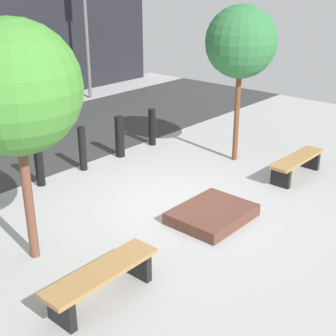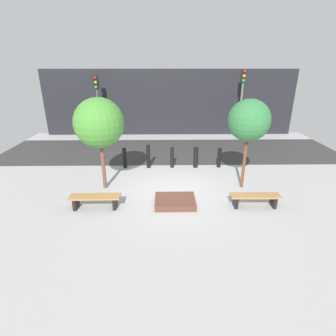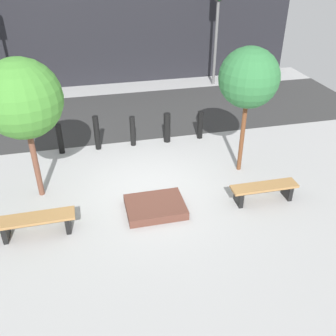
# 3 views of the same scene
# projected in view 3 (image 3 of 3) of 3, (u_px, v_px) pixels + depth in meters

# --- Properties ---
(ground_plane) EXTENTS (18.00, 18.00, 0.00)m
(ground_plane) POSITION_uv_depth(u_px,v_px,m) (148.00, 189.00, 9.57)
(ground_plane) COLOR #A4A4A4
(road_strip) EXTENTS (18.00, 4.39, 0.01)m
(road_strip) POSITION_uv_depth(u_px,v_px,m) (123.00, 114.00, 13.68)
(road_strip) COLOR #333333
(road_strip) RESTS_ON ground
(building_facade) EXTENTS (16.20, 0.50, 4.15)m
(building_facade) POSITION_uv_depth(u_px,v_px,m) (108.00, 34.00, 15.80)
(building_facade) COLOR black
(building_facade) RESTS_ON ground
(bench_left) EXTENTS (1.65, 0.45, 0.44)m
(bench_left) POSITION_uv_depth(u_px,v_px,m) (36.00, 222.00, 7.97)
(bench_left) COLOR black
(bench_left) RESTS_ON ground
(bench_right) EXTENTS (1.63, 0.41, 0.43)m
(bench_right) POSITION_uv_depth(u_px,v_px,m) (264.00, 190.00, 9.01)
(bench_right) COLOR black
(bench_right) RESTS_ON ground
(planter_bed) EXTENTS (1.36, 1.06, 0.20)m
(planter_bed) POSITION_uv_depth(u_px,v_px,m) (155.00, 207.00, 8.77)
(planter_bed) COLOR brown
(planter_bed) RESTS_ON ground
(tree_behind_left_bench) EXTENTS (1.77, 1.77, 3.40)m
(tree_behind_left_bench) POSITION_uv_depth(u_px,v_px,m) (22.00, 99.00, 8.09)
(tree_behind_left_bench) COLOR brown
(tree_behind_left_bench) RESTS_ON ground
(tree_behind_right_bench) EXTENTS (1.50, 1.50, 3.34)m
(tree_behind_right_bench) POSITION_uv_depth(u_px,v_px,m) (249.00, 78.00, 9.08)
(tree_behind_right_bench) COLOR brown
(tree_behind_right_bench) RESTS_ON ground
(bollard_far_left) EXTENTS (0.17, 0.17, 0.92)m
(bollard_far_left) POSITION_uv_depth(u_px,v_px,m) (60.00, 139.00, 10.99)
(bollard_far_left) COLOR black
(bollard_far_left) RESTS_ON ground
(bollard_left) EXTENTS (0.17, 0.17, 1.07)m
(bollard_left) POSITION_uv_depth(u_px,v_px,m) (97.00, 133.00, 11.16)
(bollard_left) COLOR black
(bollard_left) RESTS_ON ground
(bollard_center) EXTENTS (0.16, 0.16, 0.95)m
(bollard_center) POSITION_uv_depth(u_px,v_px,m) (133.00, 131.00, 11.41)
(bollard_center) COLOR black
(bollard_center) RESTS_ON ground
(bollard_right) EXTENTS (0.21, 0.21, 0.94)m
(bollard_right) POSITION_uv_depth(u_px,v_px,m) (167.00, 128.00, 11.62)
(bollard_right) COLOR black
(bollard_right) RESTS_ON ground
(bollard_far_right) EXTENTS (0.17, 0.17, 0.91)m
(bollard_far_right) POSITION_uv_depth(u_px,v_px,m) (200.00, 125.00, 11.84)
(bollard_far_right) COLOR black
(bollard_far_right) RESTS_ON ground
(traffic_light_mid_west) EXTENTS (0.28, 0.27, 4.17)m
(traffic_light_mid_west) POSITION_uv_depth(u_px,v_px,m) (218.00, 16.00, 15.12)
(traffic_light_mid_west) COLOR slate
(traffic_light_mid_west) RESTS_ON ground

